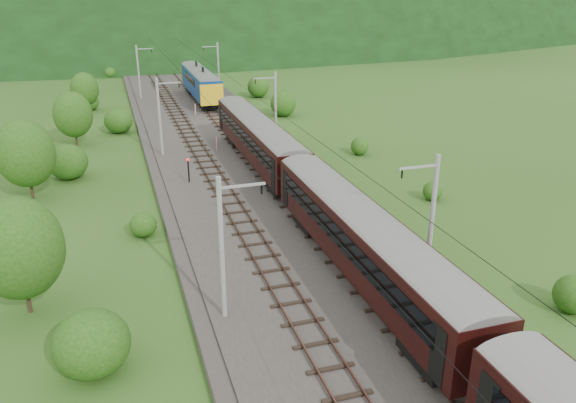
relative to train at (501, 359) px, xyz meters
name	(u,v)px	position (x,y,z in m)	size (l,w,h in m)	color
ground	(331,302)	(-2.40, 11.39, -3.72)	(600.00, 600.00, 0.00)	#2F4F18
railbed	(280,231)	(-2.40, 21.39, -3.57)	(14.00, 220.00, 0.30)	#38332D
track_left	(248,233)	(-4.80, 21.39, -3.35)	(2.40, 220.00, 0.27)	#532F23
track_right	(311,224)	(0.00, 21.39, -3.35)	(2.40, 220.00, 0.27)	#532F23
catenary_left	(160,115)	(-8.52, 43.39, 0.78)	(2.54, 192.28, 8.00)	gray
catenary_right	(275,107)	(3.72, 43.39, 0.78)	(2.54, 192.28, 8.00)	gray
overhead_wires	(280,139)	(-2.40, 21.39, 3.38)	(4.83, 198.00, 0.03)	black
mountain_main	(125,20)	(-2.40, 271.39, -3.72)	(504.00, 360.00, 244.00)	black
train	(501,359)	(0.00, 0.00, 0.00)	(3.16, 152.04, 5.51)	black
hazard_post_near	(217,144)	(-2.84, 43.35, -2.72)	(0.15, 0.15, 1.40)	red
hazard_post_far	(195,109)	(-2.31, 61.37, -2.69)	(0.15, 0.15, 1.44)	red
signal	(188,168)	(-7.22, 33.84, -2.10)	(0.25, 0.25, 2.25)	black
vegetation_left	(46,230)	(-17.91, 19.98, -0.73)	(13.25, 141.10, 6.87)	#1E4713
vegetation_right	(336,137)	(9.90, 40.78, -2.37)	(5.26, 101.59, 3.14)	#1E4713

